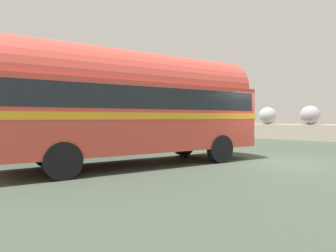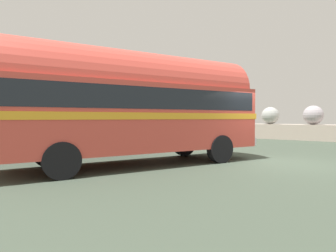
% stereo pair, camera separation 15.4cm
% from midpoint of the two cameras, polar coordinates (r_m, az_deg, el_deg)
% --- Properties ---
extents(ground, '(32.00, 26.00, 0.02)m').
position_cam_midpoint_polar(ground, '(10.72, 20.43, -6.85)').
color(ground, '#3A4538').
extents(breakwater, '(31.36, 2.57, 2.46)m').
position_cam_midpoint_polar(breakwater, '(22.24, 27.85, -0.63)').
color(breakwater, '#B6A798').
rests_on(breakwater, ground).
extents(vintage_coach, '(5.52, 8.84, 3.70)m').
position_cam_midpoint_polar(vintage_coach, '(9.53, -6.47, 4.50)').
color(vintage_coach, black).
rests_on(vintage_coach, ground).
extents(second_coach, '(5.40, 8.86, 3.70)m').
position_cam_midpoint_polar(second_coach, '(12.72, -23.87, 3.65)').
color(second_coach, black).
rests_on(second_coach, ground).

